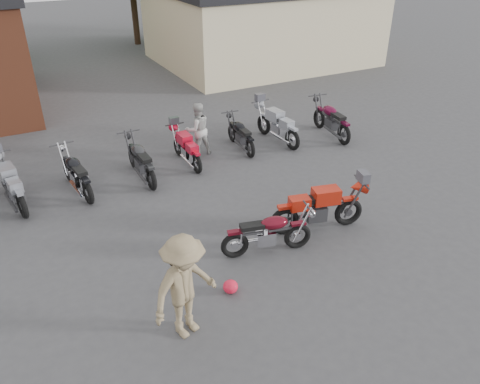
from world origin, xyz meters
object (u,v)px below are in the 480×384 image
vintage_motorcycle (269,231)px  sportbike (320,206)px  row_bike_4 (186,147)px  row_bike_3 (140,158)px  person_tan (185,287)px  row_bike_2 (76,171)px  row_bike_6 (277,123)px  person_light (198,129)px  row_bike_1 (11,183)px  row_bike_7 (331,118)px  helmet (231,287)px  row_bike_5 (240,133)px

vintage_motorcycle → sportbike: size_ratio=0.89×
row_bike_4 → row_bike_3: bearing=99.3°
person_tan → row_bike_2: size_ratio=0.97×
row_bike_3 → row_bike_2: bearing=87.6°
row_bike_6 → person_tan: bearing=133.1°
person_light → person_tan: person_tan is taller
row_bike_1 → vintage_motorcycle: bearing=-145.1°
sportbike → row_bike_4: sportbike is taller
person_light → row_bike_7: 4.56m
vintage_motorcycle → row_bike_1: (-4.58, 4.74, 0.05)m
helmet → row_bike_5: row_bike_5 is taller
person_light → row_bike_2: (-3.74, -0.68, -0.23)m
helmet → row_bike_6: 7.46m
person_light → person_tan: (-3.10, -6.63, 0.16)m
row_bike_4 → row_bike_7: row_bike_7 is taller
vintage_motorcycle → person_tan: (-2.39, -1.30, 0.43)m
person_tan → row_bike_4: person_tan is taller
row_bike_2 → row_bike_3: row_bike_3 is taller
row_bike_4 → row_bike_7: (5.07, -0.24, 0.09)m
person_tan → row_bike_1: person_tan is taller
helmet → row_bike_1: (-3.29, 5.49, 0.47)m
helmet → row_bike_3: bearing=90.3°
person_tan → row_bike_1: (-2.19, 6.04, -0.37)m
person_light → helmet: bearing=71.3°
row_bike_4 → row_bike_6: row_bike_6 is taller
row_bike_1 → person_tan: bearing=-169.2°
row_bike_2 → row_bike_7: 8.24m
person_tan → row_bike_3: size_ratio=0.96×
vintage_motorcycle → row_bike_7: 6.97m
row_bike_7 → person_tan: bearing=134.5°
sportbike → row_bike_5: size_ratio=1.17×
sportbike → row_bike_6: 5.18m
sportbike → person_light: person_light is taller
vintage_motorcycle → row_bike_5: bearing=82.0°
row_bike_3 → helmet: bearing=179.1°
row_bike_3 → person_light: bearing=-71.7°
row_bike_3 → row_bike_6: row_bike_6 is taller
vintage_motorcycle → row_bike_4: bearing=102.2°
person_light → row_bike_2: size_ratio=0.80×
row_bike_3 → row_bike_7: (6.52, 0.02, 0.03)m
row_bike_1 → row_bike_7: size_ratio=0.97×
person_light → person_tan: size_ratio=0.83×
sportbike → row_bike_3: size_ratio=1.05×
vintage_motorcycle → row_bike_1: 6.59m
vintage_motorcycle → row_bike_2: row_bike_2 is taller
person_tan → row_bike_6: person_tan is taller
row_bike_3 → row_bike_5: bearing=-83.2°
row_bike_3 → row_bike_6: (4.68, 0.44, 0.02)m
person_light → row_bike_1: 5.33m
row_bike_1 → row_bike_3: (3.27, -0.12, -0.01)m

